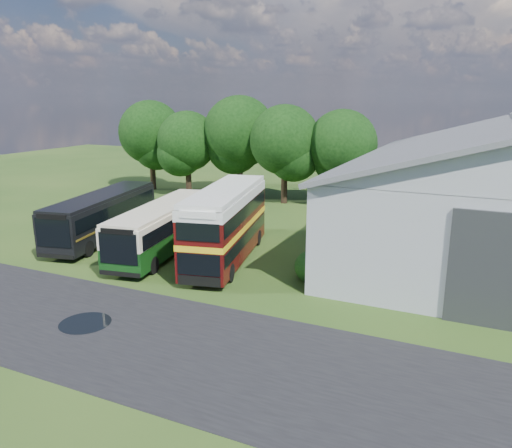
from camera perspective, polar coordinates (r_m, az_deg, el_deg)
The scene contains 15 objects.
ground at distance 24.23m, azimuth -11.40°, elevation -8.93°, with size 120.00×120.00×0.00m, color #1F3D13.
asphalt_road at distance 20.44m, azimuth -9.47°, elevation -13.45°, with size 60.00×8.00×0.02m, color black.
puddle at distance 23.07m, azimuth -18.93°, elevation -10.70°, with size 2.20×2.20×0.01m, color black.
storage_shed at distance 34.21m, azimuth 27.20°, elevation 3.88°, with size 18.80×24.80×8.15m.
tree_left_a at distance 52.82m, azimuth -11.94°, elevation 10.20°, with size 6.46×6.46×9.12m.
tree_left_b at distance 49.21m, azimuth -7.86°, elevation 9.35°, with size 5.78×5.78×8.16m.
tree_mid at distance 47.79m, azimuth -1.90°, elevation 10.45°, with size 6.80×6.80×9.60m.
tree_right_a at distance 44.88m, azimuth 3.32°, elevation 9.54°, with size 6.26×6.26×8.83m.
tree_right_b at distance 44.09m, azimuth 9.83°, elevation 8.95°, with size 5.98×5.98×8.45m.
shrub_front at distance 26.78m, azimuth 6.20°, elevation -6.42°, with size 1.70×1.70×1.70m, color #194714.
shrub_mid at distance 28.57m, azimuth 7.50°, elevation -5.10°, with size 1.60×1.60×1.60m, color #194714.
shrub_back at distance 30.39m, azimuth 8.64°, elevation -3.94°, with size 1.80×1.80×1.80m, color #194714.
bus_green_single at distance 31.45m, azimuth -10.51°, elevation -0.35°, with size 4.35×11.16×3.00m.
bus_maroon_double at distance 29.23m, azimuth -3.42°, elevation -0.09°, with size 4.70×10.46×4.36m.
bus_dark_single at distance 35.49m, azimuth -17.09°, elevation 0.99°, with size 4.79×11.42×3.07m.
Camera 1 is at (13.46, -17.78, 9.49)m, focal length 35.00 mm.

